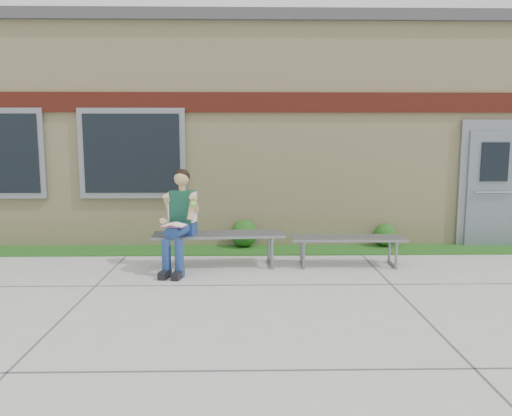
{
  "coord_description": "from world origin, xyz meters",
  "views": [
    {
      "loc": [
        -0.96,
        -6.02,
        1.97
      ],
      "look_at": [
        -0.82,
        1.7,
        0.89
      ],
      "focal_mm": 35.0,
      "sensor_mm": 36.0,
      "label": 1
    }
  ],
  "objects": [
    {
      "name": "ground",
      "position": [
        0.0,
        0.0,
        0.0
      ],
      "size": [
        80.0,
        80.0,
        0.0
      ],
      "primitive_type": "plane",
      "color": "#9E9E99",
      "rests_on": "ground"
    },
    {
      "name": "grass_strip",
      "position": [
        0.0,
        2.6,
        0.01
      ],
      "size": [
        16.0,
        0.8,
        0.02
      ],
      "primitive_type": "cube",
      "color": "#1E4512",
      "rests_on": "ground"
    },
    {
      "name": "school_building",
      "position": [
        -0.0,
        5.99,
        2.1
      ],
      "size": [
        16.2,
        6.22,
        4.2
      ],
      "color": "beige",
      "rests_on": "ground"
    },
    {
      "name": "bench_left",
      "position": [
        -1.39,
        1.52,
        0.4
      ],
      "size": [
        2.04,
        0.69,
        0.52
      ],
      "rotation": [
        0.0,
        0.0,
        0.07
      ],
      "color": "slate",
      "rests_on": "ground"
    },
    {
      "name": "bench_right",
      "position": [
        0.61,
        1.52,
        0.35
      ],
      "size": [
        1.76,
        0.53,
        0.46
      ],
      "rotation": [
        0.0,
        0.0,
        -0.02
      ],
      "color": "slate",
      "rests_on": "ground"
    },
    {
      "name": "girl",
      "position": [
        -1.96,
        1.3,
        0.8
      ],
      "size": [
        0.55,
        0.94,
        1.52
      ],
      "rotation": [
        0.0,
        0.0,
        -0.21
      ],
      "color": "navy",
      "rests_on": "ground"
    },
    {
      "name": "shrub_mid",
      "position": [
        -1.01,
        2.85,
        0.26
      ],
      "size": [
        0.49,
        0.49,
        0.49
      ],
      "primitive_type": "sphere",
      "color": "#1E4512",
      "rests_on": "grass_strip"
    },
    {
      "name": "shrub_east",
      "position": [
        1.56,
        2.85,
        0.23
      ],
      "size": [
        0.41,
        0.41,
        0.41
      ],
      "primitive_type": "sphere",
      "color": "#1E4512",
      "rests_on": "grass_strip"
    }
  ]
}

